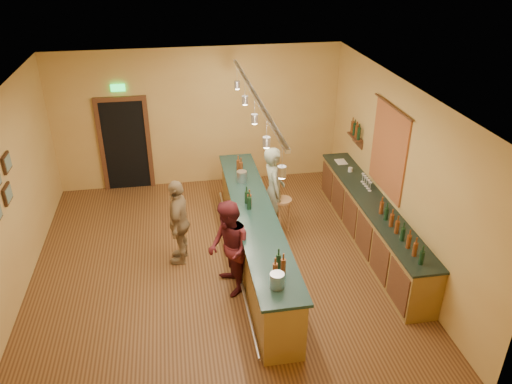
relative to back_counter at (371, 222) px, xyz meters
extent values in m
plane|color=#4E2D16|center=(-2.97, -0.18, -0.49)|extent=(7.00, 7.00, 0.00)
cube|color=silver|center=(-2.97, -0.18, 2.71)|extent=(6.50, 7.00, 0.02)
cube|color=tan|center=(-2.97, 3.32, 1.11)|extent=(6.50, 0.02, 3.20)
cube|color=tan|center=(-2.97, -3.68, 1.11)|extent=(6.50, 0.02, 3.20)
cube|color=tan|center=(-6.22, -0.18, 1.11)|extent=(0.02, 7.00, 3.20)
cube|color=tan|center=(0.28, -0.18, 1.11)|extent=(0.02, 7.00, 3.20)
cube|color=black|center=(-4.67, 3.30, 0.56)|extent=(0.95, 0.06, 2.10)
cube|color=#442014|center=(-5.19, 3.28, 0.56)|extent=(0.10, 0.08, 2.10)
cube|color=#442014|center=(-4.14, 3.28, 0.56)|extent=(0.10, 0.08, 2.10)
cube|color=#442014|center=(-4.67, 3.28, 1.66)|extent=(1.15, 0.08, 0.10)
cube|color=#19E54C|center=(-4.67, 3.27, 1.91)|extent=(0.30, 0.04, 0.15)
cube|color=#AA2422|center=(0.26, 0.22, 1.36)|extent=(0.03, 1.40, 1.60)
cube|color=#442014|center=(0.19, 1.72, 1.06)|extent=(0.16, 0.55, 0.03)
cube|color=#442014|center=(0.26, 1.72, 0.96)|extent=(0.03, 0.55, 0.18)
cube|color=olive|center=(0.00, 0.02, -0.04)|extent=(0.55, 4.50, 0.90)
cube|color=black|center=(0.00, 0.02, 0.43)|extent=(0.60, 4.55, 0.04)
cylinder|color=silver|center=(0.00, 1.32, 0.50)|extent=(0.09, 0.09, 0.09)
cube|color=silver|center=(-0.03, 1.82, 0.46)|extent=(0.22, 0.30, 0.01)
cube|color=olive|center=(-2.27, -0.18, 0.01)|extent=(0.60, 5.00, 1.00)
cube|color=#18302B|center=(-2.27, -0.18, 0.54)|extent=(0.70, 5.10, 0.05)
cylinder|color=silver|center=(-2.63, -0.18, -0.34)|extent=(0.05, 5.00, 0.05)
cylinder|color=silver|center=(-2.32, -2.28, 0.67)|extent=(0.20, 0.20, 0.22)
cylinder|color=silver|center=(-2.32, 1.02, 0.67)|extent=(0.20, 0.20, 0.22)
cube|color=silver|center=(-2.27, -0.18, 2.65)|extent=(0.06, 4.60, 0.05)
cylinder|color=silver|center=(-2.27, -2.18, 2.46)|extent=(0.01, 0.01, 0.35)
cylinder|color=#A5A5AD|center=(-2.27, -2.18, 2.26)|extent=(0.11, 0.11, 0.14)
cylinder|color=#FFEABF|center=(-2.27, -2.18, 2.18)|extent=(0.08, 0.08, 0.02)
cylinder|color=silver|center=(-2.27, -1.18, 2.46)|extent=(0.01, 0.01, 0.35)
cylinder|color=#A5A5AD|center=(-2.27, -1.18, 2.26)|extent=(0.11, 0.11, 0.14)
cylinder|color=#FFEABF|center=(-2.27, -1.18, 2.18)|extent=(0.08, 0.08, 0.02)
cylinder|color=silver|center=(-2.27, -0.18, 2.46)|extent=(0.01, 0.01, 0.35)
cylinder|color=#A5A5AD|center=(-2.27, -0.18, 2.26)|extent=(0.11, 0.11, 0.14)
cylinder|color=#FFEABF|center=(-2.27, -0.18, 2.18)|extent=(0.08, 0.08, 0.02)
cylinder|color=silver|center=(-2.27, 0.82, 2.46)|extent=(0.01, 0.01, 0.35)
cylinder|color=#A5A5AD|center=(-2.27, 0.82, 2.26)|extent=(0.11, 0.11, 0.14)
cylinder|color=#FFEABF|center=(-2.27, 0.82, 2.18)|extent=(0.08, 0.08, 0.02)
cylinder|color=silver|center=(-2.27, 1.82, 2.46)|extent=(0.01, 0.01, 0.35)
cylinder|color=#A5A5AD|center=(-2.27, 1.82, 2.26)|extent=(0.11, 0.11, 0.14)
cylinder|color=#FFEABF|center=(-2.27, 1.82, 2.18)|extent=(0.08, 0.08, 0.02)
imported|color=gray|center=(-1.72, 0.84, 0.41)|extent=(0.45, 0.67, 1.80)
imported|color=#59191E|center=(-2.82, -0.91, 0.34)|extent=(0.75, 0.89, 1.65)
imported|color=#997A51|center=(-3.59, 0.11, 0.32)|extent=(0.58, 1.01, 1.62)
cylinder|color=#B0814F|center=(-1.57, 0.71, 0.25)|extent=(0.37, 0.37, 0.04)
cylinder|color=#B0814F|center=(-1.43, 0.71, -0.13)|extent=(0.04, 0.04, 0.71)
cylinder|color=#B0814F|center=(-1.64, 0.83, -0.13)|extent=(0.04, 0.04, 0.71)
cylinder|color=#B0814F|center=(-1.64, 0.59, -0.13)|extent=(0.04, 0.04, 0.71)
camera|label=1|loc=(-3.54, -7.61, 4.89)|focal=35.00mm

